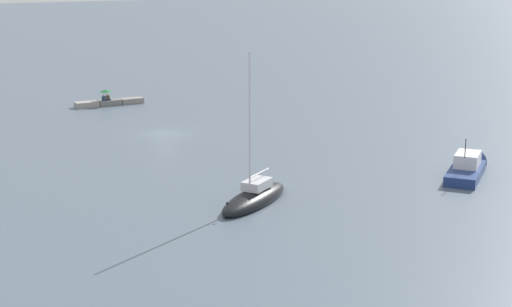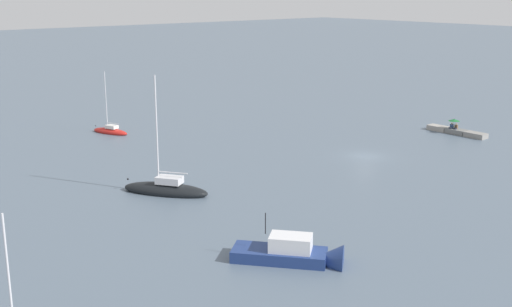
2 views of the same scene
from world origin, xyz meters
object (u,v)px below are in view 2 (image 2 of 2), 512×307
(motorboat_navy_mid, at_px, (297,256))
(person_seated_blue_right, at_px, (451,126))
(sailboat_black_near, at_px, (166,189))
(person_seated_brown_left, at_px, (456,127))
(umbrella_open_green, at_px, (454,120))
(sailboat_red_far, at_px, (110,131))

(motorboat_navy_mid, bearing_deg, person_seated_blue_right, 161.97)
(sailboat_black_near, height_order, motorboat_navy_mid, sailboat_black_near)
(person_seated_brown_left, bearing_deg, umbrella_open_green, 4.29)
(sailboat_red_far, bearing_deg, motorboat_navy_mid, -121.28)
(person_seated_brown_left, relative_size, umbrella_open_green, 0.51)
(sailboat_black_near, bearing_deg, sailboat_red_far, 39.12)
(motorboat_navy_mid, bearing_deg, person_seated_brown_left, 161.26)
(person_seated_brown_left, xyz_separation_m, motorboat_navy_mid, (-16.03, 42.96, -0.44))
(umbrella_open_green, bearing_deg, sailboat_black_near, 86.83)
(sailboat_black_near, height_order, sailboat_red_far, sailboat_black_near)
(umbrella_open_green, xyz_separation_m, sailboat_red_far, (28.27, 33.68, -1.49))
(person_seated_brown_left, distance_m, person_seated_blue_right, 0.58)
(person_seated_brown_left, distance_m, sailboat_black_near, 41.80)
(person_seated_brown_left, xyz_separation_m, sailboat_black_near, (2.59, 41.72, -0.49))
(sailboat_black_near, bearing_deg, person_seated_blue_right, -36.58)
(person_seated_blue_right, bearing_deg, sailboat_red_far, 44.24)
(motorboat_navy_mid, bearing_deg, sailboat_black_near, -133.03)
(person_seated_blue_right, xyz_separation_m, motorboat_navy_mid, (-16.59, 42.81, -0.44))
(umbrella_open_green, xyz_separation_m, sailboat_black_near, (2.30, 41.67, -1.36))
(sailboat_black_near, relative_size, sailboat_red_far, 1.37)
(sailboat_red_far, distance_m, motorboat_navy_mid, 45.54)
(person_seated_brown_left, xyz_separation_m, person_seated_blue_right, (0.56, 0.15, 0.00))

